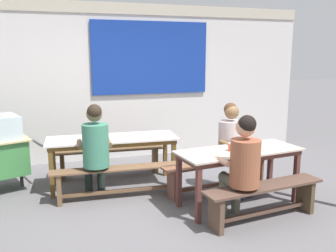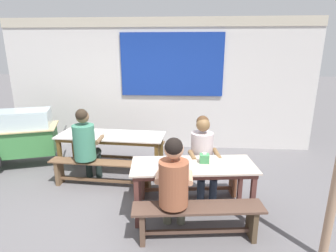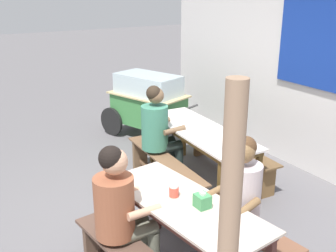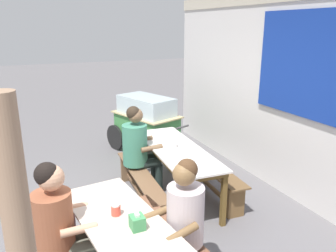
# 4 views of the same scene
# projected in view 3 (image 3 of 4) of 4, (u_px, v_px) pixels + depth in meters

# --- Properties ---
(ground_plane) EXTENTS (40.00, 40.00, 0.00)m
(ground_plane) POSITION_uv_depth(u_px,v_px,m) (158.00, 228.00, 4.41)
(ground_plane) COLOR #605D5F
(backdrop_wall) EXTENTS (6.86, 0.23, 2.87)m
(backdrop_wall) POSITION_uv_depth(u_px,v_px,m) (332.00, 68.00, 5.17)
(backdrop_wall) COLOR silver
(backdrop_wall) RESTS_ON ground_plane
(dining_table_far) EXTENTS (1.93, 0.76, 0.75)m
(dining_table_far) POSITION_uv_depth(u_px,v_px,m) (200.00, 134.00, 5.25)
(dining_table_far) COLOR silver
(dining_table_far) RESTS_ON ground_plane
(dining_table_near) EXTENTS (1.70, 0.82, 0.75)m
(dining_table_near) POSITION_uv_depth(u_px,v_px,m) (184.00, 210.00, 3.50)
(dining_table_near) COLOR #C0AF9F
(dining_table_near) RESTS_ON ground_plane
(bench_far_back) EXTENTS (1.76, 0.38, 0.44)m
(bench_far_back) POSITION_uv_depth(u_px,v_px,m) (231.00, 154.00, 5.61)
(bench_far_back) COLOR brown
(bench_far_back) RESTS_ON ground_plane
(bench_far_front) EXTENTS (1.78, 0.35, 0.44)m
(bench_far_front) POSITION_uv_depth(u_px,v_px,m) (165.00, 170.00, 5.15)
(bench_far_front) COLOR brown
(bench_far_front) RESTS_ON ground_plane
(bench_near_back) EXTENTS (1.68, 0.48, 0.44)m
(bench_near_back) POSITION_uv_depth(u_px,v_px,m) (224.00, 226.00, 3.92)
(bench_near_back) COLOR brown
(bench_near_back) RESTS_ON ground_plane
(food_cart) EXTENTS (1.75, 1.19, 1.10)m
(food_cart) POSITION_uv_depth(u_px,v_px,m) (147.00, 101.00, 6.88)
(food_cart) COLOR #3D8242
(food_cart) RESTS_ON ground_plane
(person_near_front) EXTENTS (0.46, 0.55, 1.30)m
(person_near_front) POSITION_uv_depth(u_px,v_px,m) (121.00, 206.00, 3.43)
(person_near_front) COLOR #666856
(person_near_front) RESTS_ON ground_plane
(person_left_back_turned) EXTENTS (0.46, 0.55, 1.32)m
(person_left_back_turned) POSITION_uv_depth(u_px,v_px,m) (158.00, 128.00, 5.25)
(person_left_back_turned) COLOR #1D2926
(person_left_back_turned) RESTS_ON ground_plane
(person_right_near_table) EXTENTS (0.49, 0.60, 1.28)m
(person_right_near_table) POSITION_uv_depth(u_px,v_px,m) (237.00, 198.00, 3.59)
(person_right_near_table) COLOR #2B3648
(person_right_near_table) RESTS_ON ground_plane
(tissue_box) EXTENTS (0.13, 0.11, 0.14)m
(tissue_box) POSITION_uv_depth(u_px,v_px,m) (202.00, 201.00, 3.38)
(tissue_box) COLOR #3F8C53
(tissue_box) RESTS_ON dining_table_near
(condiment_jar) EXTENTS (0.09, 0.09, 0.11)m
(condiment_jar) POSITION_uv_depth(u_px,v_px,m) (174.00, 191.00, 3.55)
(condiment_jar) COLOR #E44E3C
(condiment_jar) RESTS_ON dining_table_near
(soup_bowl) EXTENTS (0.14, 0.14, 0.05)m
(soup_bowl) POSITION_uv_depth(u_px,v_px,m) (195.00, 126.00, 5.26)
(soup_bowl) COLOR silver
(soup_bowl) RESTS_ON dining_table_far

